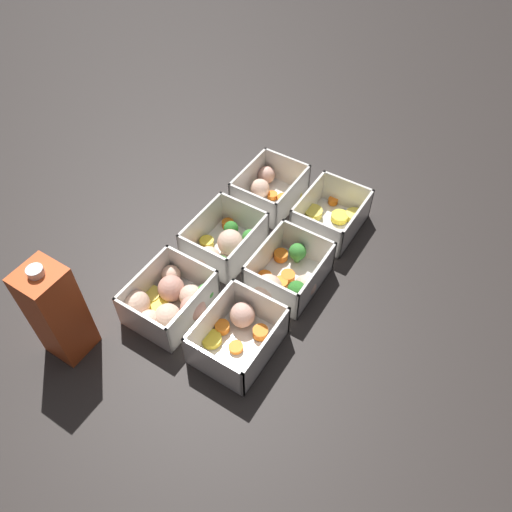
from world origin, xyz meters
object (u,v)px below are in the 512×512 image
Objects in this scene: container_near_center at (286,277)px; container_near_right at (329,218)px; container_far_center at (224,243)px; container_far_right at (264,190)px; juice_carton at (57,312)px; container_near_left at (239,333)px; container_far_left at (168,301)px.

container_near_center is 1.09× the size of container_near_right.
container_far_center and container_far_right have the same top height.
juice_carton is (-0.31, 0.10, 0.07)m from container_far_center.
container_near_left is 0.98× the size of container_near_right.
container_far_right is at bearing 1.82° from container_far_left.
juice_carton is (-0.16, 0.23, 0.07)m from container_near_left.
container_near_right and container_far_right have the same top height.
juice_carton is at bearing 170.21° from container_far_right.
container_far_center is (0.01, 0.14, 0.00)m from container_near_center.
container_far_center is 0.33m from juice_carton.
container_far_left is 0.97× the size of container_far_right.
container_near_center is 1.03× the size of container_far_right.
container_near_left is 0.29m from juice_carton.
container_far_center is (0.15, 0.13, 0.00)m from container_near_left.
container_near_center and container_far_center have the same top height.
container_near_left is 0.15m from container_near_center.
juice_carton is (-0.48, 0.08, 0.07)m from container_far_right.
container_near_right is (0.18, 0.01, -0.00)m from container_near_center.
juice_carton is (-0.30, 0.24, 0.07)m from container_near_center.
juice_carton is (-0.48, 0.24, 0.07)m from container_near_right.
juice_carton is at bearing 123.65° from container_near_left.
container_near_center and container_far_left have the same top height.
container_near_right is at bearing 1.76° from container_near_center.
container_near_left is at bearing -56.35° from juice_carton.
container_near_center is 0.22m from container_far_left.
container_near_right is at bearing -38.01° from container_far_center.
container_near_center is 0.79× the size of juice_carton.
container_near_right is at bearing -26.10° from juice_carton.
container_far_right is at bearing -9.79° from juice_carton.
container_near_left and container_far_left have the same top height.
container_near_right is at bearing -89.25° from container_far_right.
juice_carton is (-0.14, 0.09, 0.07)m from container_far_left.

